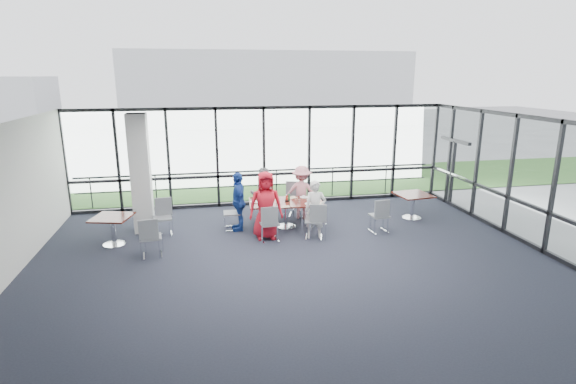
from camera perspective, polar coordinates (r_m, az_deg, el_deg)
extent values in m
cube|color=#202330|center=(10.31, 1.06, -9.21)|extent=(12.00, 10.00, 0.02)
cube|color=white|center=(9.47, 1.16, 8.83)|extent=(12.00, 10.00, 0.04)
cube|color=silver|center=(5.32, 12.96, -14.63)|extent=(12.00, 0.10, 3.20)
cube|color=white|center=(14.57, -3.07, 4.55)|extent=(12.00, 0.10, 3.20)
cube|color=white|center=(12.47, 29.17, 0.93)|extent=(0.10, 10.00, 3.20)
cube|color=black|center=(15.55, 20.15, 2.24)|extent=(0.12, 1.60, 2.10)
cube|color=silver|center=(12.57, -18.19, 2.18)|extent=(0.50, 0.50, 3.20)
cube|color=slate|center=(19.76, -5.07, 2.44)|extent=(80.00, 70.00, 0.02)
cube|color=#295925|center=(17.81, -4.37, 1.19)|extent=(80.00, 5.00, 0.01)
cube|color=silver|center=(41.65, -2.93, 13.13)|extent=(24.00, 10.00, 6.00)
cylinder|color=#2D2D33|center=(15.38, -3.33, 0.91)|extent=(12.00, 0.06, 0.06)
cube|color=#36130D|center=(12.46, -0.27, -1.30)|extent=(2.11, 1.28, 0.04)
cylinder|color=silver|center=(12.57, -0.26, -2.94)|extent=(0.12, 0.12, 0.71)
cylinder|color=silver|center=(12.68, -0.26, -4.41)|extent=(0.56, 0.56, 0.03)
cube|color=#36130D|center=(11.99, -21.46, -3.01)|extent=(1.09, 1.09, 0.04)
cylinder|color=silver|center=(12.10, -21.30, -4.70)|extent=(0.12, 0.12, 0.71)
cube|color=#36130D|center=(13.74, 15.62, -0.33)|extent=(1.04, 1.04, 0.04)
cylinder|color=silver|center=(13.84, 15.51, -1.83)|extent=(0.12, 0.12, 0.71)
imported|color=#B21321|center=(11.62, -2.85, -1.70)|extent=(0.88, 0.57, 1.78)
imported|color=silver|center=(11.68, 3.49, -2.24)|extent=(0.61, 0.49, 1.54)
imported|color=slate|center=(13.18, -3.23, -0.22)|extent=(0.76, 0.47, 1.55)
imported|color=#D07E89|center=(13.26, 1.74, -0.03)|extent=(1.14, 0.83, 1.58)
imported|color=navy|center=(12.32, -6.31, -1.18)|extent=(0.55, 0.97, 1.62)
cylinder|color=white|center=(12.04, -2.73, -1.76)|extent=(0.24, 0.24, 0.01)
cylinder|color=white|center=(12.23, 2.70, -1.49)|extent=(0.24, 0.24, 0.01)
cylinder|color=white|center=(12.72, -2.75, -0.85)|extent=(0.28, 0.28, 0.01)
cylinder|color=white|center=(12.88, 2.06, -0.65)|extent=(0.25, 0.25, 0.01)
cylinder|color=white|center=(12.43, -4.22, -1.26)|extent=(0.27, 0.27, 0.01)
cylinder|color=white|center=(12.20, -1.34, -1.22)|extent=(0.07, 0.07, 0.14)
cylinder|color=white|center=(12.31, 1.43, -1.09)|extent=(0.07, 0.07, 0.13)
cylinder|color=white|center=(12.66, -0.21, -0.63)|extent=(0.07, 0.07, 0.13)
cylinder|color=white|center=(12.19, -3.27, -1.25)|extent=(0.07, 0.07, 0.14)
cube|color=white|center=(11.96, -0.45, -1.88)|extent=(0.30, 0.23, 0.00)
cube|color=white|center=(12.26, 3.69, -1.50)|extent=(0.31, 0.24, 0.00)
cube|color=white|center=(12.85, 0.41, -0.71)|extent=(0.39, 0.34, 0.00)
cube|color=black|center=(12.45, -0.14, -1.13)|extent=(0.10, 0.07, 0.04)
cylinder|color=red|center=(12.44, -0.15, -0.81)|extent=(0.06, 0.06, 0.18)
cylinder|color=#1C6931|center=(12.49, 0.13, -0.69)|extent=(0.05, 0.05, 0.20)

